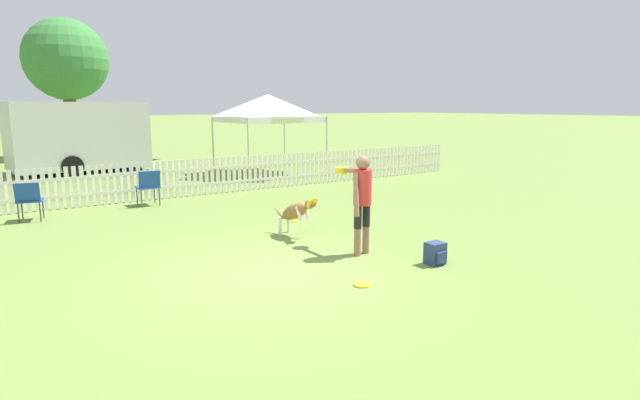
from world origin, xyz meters
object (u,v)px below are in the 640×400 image
(frisbee_near_handler, at_px, (362,285))
(canopy_tent_main, at_px, (268,108))
(folding_chair_blue_left, at_px, (29,198))
(tree_left_grove, at_px, (66,61))
(frisbee_near_dog, at_px, (292,220))
(equipment_trailer, at_px, (78,135))
(handler_person, at_px, (361,193))
(leaping_dog, at_px, (296,211))
(backpack_on_grass, at_px, (435,253))
(folding_chair_center, at_px, (148,185))

(frisbee_near_handler, distance_m, canopy_tent_main, 11.18)
(folding_chair_blue_left, xyz_separation_m, tree_left_grove, (2.58, 13.54, 3.73))
(frisbee_near_handler, height_order, frisbee_near_dog, same)
(frisbee_near_dog, relative_size, tree_left_grove, 0.04)
(frisbee_near_handler, distance_m, equipment_trailer, 14.44)
(handler_person, height_order, folding_chair_blue_left, handler_person)
(leaping_dog, distance_m, folding_chair_blue_left, 5.48)
(equipment_trailer, bearing_deg, canopy_tent_main, -44.40)
(frisbee_near_handler, relative_size, backpack_on_grass, 0.68)
(canopy_tent_main, bearing_deg, equipment_trailer, 141.95)
(handler_person, distance_m, equipment_trailer, 13.36)
(folding_chair_center, relative_size, equipment_trailer, 0.16)
(folding_chair_center, bearing_deg, leaping_dog, 108.15)
(leaping_dog, height_order, backpack_on_grass, leaping_dog)
(leaping_dog, bearing_deg, folding_chair_center, -82.82)
(folding_chair_center, bearing_deg, frisbee_near_handler, 96.94)
(equipment_trailer, bearing_deg, handler_person, -87.27)
(frisbee_near_handler, height_order, backpack_on_grass, backpack_on_grass)
(handler_person, xyz_separation_m, tree_left_grove, (-1.56, 18.90, 3.24))
(folding_chair_blue_left, bearing_deg, canopy_tent_main, -140.71)
(frisbee_near_dog, height_order, equipment_trailer, equipment_trailer)
(backpack_on_grass, distance_m, tree_left_grove, 20.45)
(frisbee_near_dog, bearing_deg, handler_person, -95.56)
(equipment_trailer, bearing_deg, frisbee_near_handler, -91.32)
(frisbee_near_handler, xyz_separation_m, folding_chair_center, (-0.88, 6.82, 0.48))
(frisbee_near_dog, distance_m, backpack_on_grass, 3.56)
(frisbee_near_dog, xyz_separation_m, folding_chair_center, (-1.97, 3.17, 0.48))
(handler_person, distance_m, tree_left_grove, 19.24)
(backpack_on_grass, bearing_deg, canopy_tent_main, 75.78)
(leaping_dog, relative_size, frisbee_near_dog, 5.03)
(folding_chair_center, distance_m, tree_left_grove, 13.73)
(leaping_dog, xyz_separation_m, equipment_trailer, (-1.80, 11.74, 0.82))
(frisbee_near_dog, relative_size, equipment_trailer, 0.04)
(folding_chair_center, xyz_separation_m, canopy_tent_main, (4.88, 3.39, 1.70))
(handler_person, relative_size, frisbee_near_dog, 7.02)
(folding_chair_blue_left, distance_m, tree_left_grove, 14.28)
(leaping_dog, height_order, tree_left_grove, tree_left_grove)
(frisbee_near_handler, bearing_deg, frisbee_near_dog, 73.37)
(handler_person, relative_size, tree_left_grove, 0.26)
(handler_person, height_order, tree_left_grove, tree_left_grove)
(leaping_dog, bearing_deg, equipment_trailer, -92.67)
(canopy_tent_main, bearing_deg, leaping_dog, -114.38)
(canopy_tent_main, xyz_separation_m, equipment_trailer, (-5.26, 4.12, -0.92))
(folding_chair_center, height_order, equipment_trailer, equipment_trailer)
(handler_person, distance_m, folding_chair_center, 5.96)
(folding_chair_blue_left, bearing_deg, tree_left_grove, -88.46)
(frisbee_near_dog, bearing_deg, folding_chair_center, 121.90)
(backpack_on_grass, height_order, folding_chair_blue_left, folding_chair_blue_left)
(equipment_trailer, height_order, tree_left_grove, tree_left_grove)
(canopy_tent_main, bearing_deg, folding_chair_center, -145.20)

